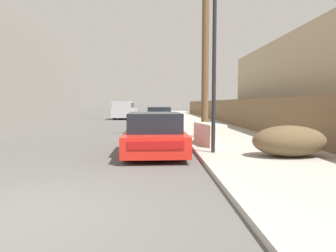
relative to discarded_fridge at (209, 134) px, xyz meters
The scene contains 11 objects.
ground_plane 7.58m from the discarded_fridge, 120.87° to the right, with size 220.00×220.00×0.00m, color #595654.
sidewalk_curb 17.07m from the discarded_fridge, 85.23° to the left, with size 4.20×63.00×0.12m, color #ADA89E.
discarded_fridge is the anchor object (origin of this frame).
parked_sports_car_red 2.22m from the discarded_fridge, 152.97° to the right, with size 1.96×4.58×1.32m.
car_parked_mid 10.32m from the discarded_fridge, 99.75° to the left, with size 1.81×4.10×1.35m.
pickup_truck 20.70m from the discarded_fridge, 104.59° to the left, with size 2.16×5.65×1.82m.
utility_pole 4.49m from the discarded_fridge, 85.14° to the left, with size 1.80×0.31×8.23m.
street_lamp 3.05m from the discarded_fridge, 96.22° to the right, with size 0.26×0.26×4.99m.
brush_pile 3.11m from the discarded_fridge, 54.80° to the right, with size 2.06×1.24×0.87m.
wooden_fence 15.14m from the discarded_fridge, 77.14° to the left, with size 0.08×43.95×1.75m, color brown.
building_right_house 9.90m from the discarded_fridge, 36.79° to the left, with size 6.00×16.04×5.17m, color tan.
Camera 1 is at (1.98, -4.21, 1.61)m, focal length 32.00 mm.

